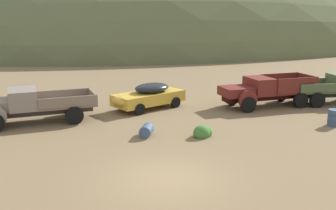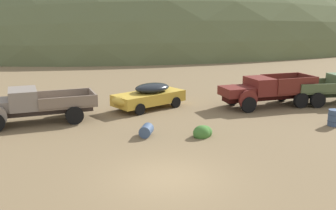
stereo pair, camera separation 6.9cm
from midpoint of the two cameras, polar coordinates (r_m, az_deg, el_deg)
The scene contains 10 objects.
ground_plane at distance 14.36m, azimuth -0.01°, elevation -10.64°, with size 300.00×300.00×0.00m, color brown.
hill_far_left at distance 84.07m, azimuth 2.87°, elevation 9.30°, with size 110.63×71.86×35.44m, color #56603D.
hill_far_right at distance 104.88m, azimuth 18.57°, elevation 9.43°, with size 72.74×80.10×31.06m, color #424C2D.
truck_primer_gray at distance 22.24m, azimuth -19.98°, elevation -0.02°, with size 6.60×2.92×1.89m.
car_faded_yellow at distance 24.21m, azimuth -2.98°, elevation 1.34°, with size 5.07×2.89×1.57m.
truck_oxblood at distance 25.35m, azimuth 13.57°, elevation 1.98°, with size 6.34×3.04×1.91m.
oil_drum_tipped at distance 18.93m, azimuth -3.08°, elevation -3.74°, with size 0.96×1.02×0.57m.
oil_drum_foreground at distance 22.41m, azimuth 23.21°, elevation -1.72°, with size 0.68×0.68×0.87m.
bush_near_barrel at distance 29.77m, azimuth 20.15°, elevation 1.64°, with size 1.10×0.99×0.96m.
bush_back_edge at distance 18.96m, azimuth 5.18°, elevation -4.04°, with size 1.05×0.89×0.74m.
Camera 2 is at (-5.90, -11.72, 5.82)m, focal length 41.71 mm.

